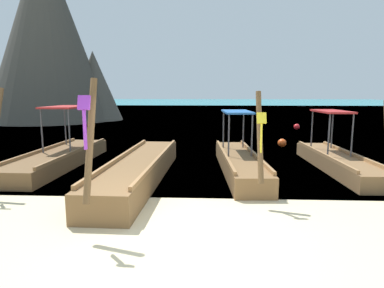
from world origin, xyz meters
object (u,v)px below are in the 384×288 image
at_px(longtail_boat_turquoise_ribbon, 59,157).
at_px(karst_rock, 50,35).
at_px(longtail_boat_violet_ribbon, 140,169).
at_px(longtail_boat_yellow_ribbon, 239,162).
at_px(mooring_buoy_far, 282,143).
at_px(longtail_boat_pink_ribbon, 337,160).
at_px(mooring_buoy_near, 297,127).

xyz_separation_m(longtail_boat_turquoise_ribbon, karst_rock, (-8.62, 18.27, 7.09)).
relative_size(longtail_boat_violet_ribbon, longtail_boat_yellow_ribbon, 1.18).
relative_size(karst_rock, mooring_buoy_far, 39.51).
bearing_deg(longtail_boat_violet_ribbon, longtail_boat_yellow_ribbon, 22.20).
bearing_deg(longtail_boat_pink_ribbon, mooring_buoy_far, 100.13).
bearing_deg(karst_rock, longtail_boat_turquoise_ribbon, -64.74).
height_order(longtail_boat_violet_ribbon, mooring_buoy_far, longtail_boat_violet_ribbon).
distance_m(longtail_boat_yellow_ribbon, mooring_buoy_far, 5.52).
xyz_separation_m(longtail_boat_turquoise_ribbon, longtail_boat_violet_ribbon, (3.17, -1.78, 0.01)).
xyz_separation_m(karst_rock, mooring_buoy_far, (17.16, -13.90, -7.21)).
bearing_deg(mooring_buoy_far, karst_rock, 140.99).
xyz_separation_m(longtail_boat_violet_ribbon, longtail_boat_yellow_ribbon, (2.94, 1.20, 0.01)).
bearing_deg(longtail_boat_yellow_ribbon, mooring_buoy_far, 63.93).
bearing_deg(karst_rock, longtail_boat_pink_ribbon, -45.68).
xyz_separation_m(longtail_boat_turquoise_ribbon, mooring_buoy_near, (11.13, 11.84, -0.12)).
distance_m(longtail_boat_yellow_ribbon, mooring_buoy_near, 13.40).
bearing_deg(longtail_boat_pink_ribbon, longtail_boat_violet_ribbon, -164.91).
bearing_deg(karst_rock, mooring_buoy_near, -18.05).
distance_m(longtail_boat_yellow_ribbon, karst_rock, 24.95).
bearing_deg(mooring_buoy_far, longtail_boat_turquoise_ribbon, -152.86).
bearing_deg(longtail_boat_violet_ribbon, longtail_boat_pink_ribbon, 15.09).
height_order(longtail_boat_pink_ribbon, mooring_buoy_far, longtail_boat_pink_ribbon).
distance_m(longtail_boat_violet_ribbon, karst_rock, 24.32).
height_order(longtail_boat_turquoise_ribbon, longtail_boat_pink_ribbon, longtail_boat_turquoise_ribbon).
xyz_separation_m(longtail_boat_pink_ribbon, mooring_buoy_far, (-0.80, 4.50, -0.12)).
bearing_deg(karst_rock, mooring_buoy_far, -39.01).
relative_size(longtail_boat_turquoise_ribbon, mooring_buoy_near, 16.73).
xyz_separation_m(mooring_buoy_near, mooring_buoy_far, (-2.60, -7.46, -0.00)).
xyz_separation_m(longtail_boat_turquoise_ribbon, mooring_buoy_far, (8.54, 4.38, -0.12)).
xyz_separation_m(longtail_boat_yellow_ribbon, mooring_buoy_far, (2.43, 4.96, -0.14)).
bearing_deg(longtail_boat_turquoise_ribbon, longtail_boat_yellow_ribbon, -5.45).
height_order(longtail_boat_yellow_ribbon, mooring_buoy_far, longtail_boat_yellow_ribbon).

